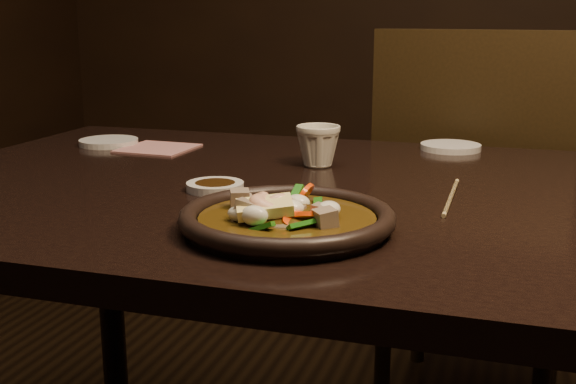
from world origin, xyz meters
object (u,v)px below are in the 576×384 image
(table, at_px, (376,238))
(plate, at_px, (287,220))
(chair, at_px, (476,218))
(tea_cup, at_px, (318,145))

(table, height_order, plate, plate)
(chair, height_order, tea_cup, chair)
(table, xyz_separation_m, plate, (-0.07, -0.24, 0.09))
(chair, relative_size, tea_cup, 12.34)
(plate, xyz_separation_m, tea_cup, (-0.07, 0.39, 0.03))
(chair, bearing_deg, plate, 84.42)
(table, height_order, chair, chair)
(table, relative_size, chair, 1.62)
(chair, height_order, plate, chair)
(table, height_order, tea_cup, tea_cup)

